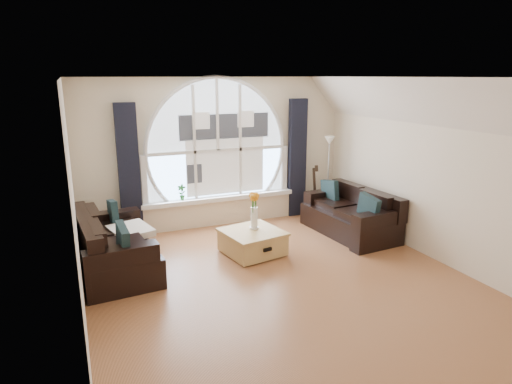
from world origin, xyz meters
The scene contains 21 objects.
ground centered at (0.00, 0.00, 0.00)m, with size 5.00×5.50×0.01m, color brown.
ceiling centered at (0.00, 0.00, 2.70)m, with size 5.00×5.50×0.01m, color silver.
wall_back centered at (0.00, 2.75, 1.35)m, with size 5.00×0.01×2.70m, color beige.
wall_front centered at (0.00, -2.75, 1.35)m, with size 5.00×0.01×2.70m, color beige.
wall_left centered at (-2.50, 0.00, 1.35)m, with size 0.01×5.50×2.70m, color beige.
wall_right centered at (2.50, 0.00, 1.35)m, with size 0.01×5.50×2.70m, color beige.
attic_slope centered at (2.20, 0.00, 2.35)m, with size 0.92×5.50×0.72m, color silver.
arched_window centered at (0.00, 2.72, 1.62)m, with size 2.60×0.06×2.15m, color silver.
window_sill centered at (0.00, 2.65, 0.51)m, with size 2.90×0.22×0.08m, color white.
window_frame centered at (0.00, 2.69, 1.62)m, with size 2.76×0.08×2.15m, color white.
neighbor_house centered at (0.15, 2.71, 1.50)m, with size 1.70×0.02×1.50m, color silver.
curtain_left centered at (-1.60, 2.63, 1.15)m, with size 0.35×0.12×2.30m, color black.
curtain_right centered at (1.60, 2.63, 1.15)m, with size 0.35×0.12×2.30m, color black.
sofa_left centered at (-2.02, 1.28, 0.40)m, with size 0.93×1.86×0.83m, color black.
sofa_right centered at (1.94, 1.28, 0.40)m, with size 0.89×1.78×0.79m, color black.
coffee_chest centered at (0.02, 1.09, 0.21)m, with size 0.85×0.85×0.42m, color tan.
throw_blanket centered at (-1.77, 1.47, 0.50)m, with size 0.55×0.55×0.10m, color silver.
vase_flowers centered at (0.08, 1.17, 0.77)m, with size 0.24×0.24×0.70m, color white.
floor_lamp centered at (2.11, 2.29, 0.80)m, with size 0.24×0.24×1.60m, color #B2B2B2.
guitar centered at (1.83, 2.38, 0.53)m, with size 0.36×0.24×1.06m, color brown.
potted_plant centered at (-0.71, 2.65, 0.69)m, with size 0.15×0.10×0.29m, color #1E6023.
Camera 1 is at (-2.47, -4.99, 2.72)m, focal length 31.31 mm.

